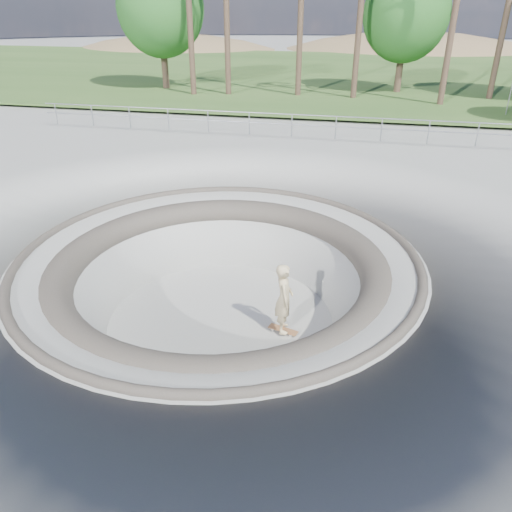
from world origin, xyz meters
name	(u,v)px	position (x,y,z in m)	size (l,w,h in m)	color
ground	(219,256)	(0.00, 0.00, 0.00)	(180.00, 180.00, 0.00)	gray
skate_bowl	(221,316)	(0.00, 0.00, -1.83)	(14.00, 14.00, 4.10)	gray
grass_strip	(332,73)	(0.00, 34.00, 0.22)	(180.00, 36.00, 0.12)	#305020
distant_hills	(372,110)	(3.78, 57.17, -7.02)	(103.20, 45.00, 28.60)	olive
safety_railing	(292,125)	(0.00, 12.00, 0.69)	(25.00, 0.06, 1.03)	gray
skateboard	(283,330)	(1.75, -0.25, -1.83)	(0.83, 0.45, 0.08)	brown
skater	(284,298)	(1.75, -0.25, -0.87)	(0.69, 0.45, 1.90)	#D1BA87
bushy_tree_left	(160,7)	(-10.57, 23.26, 5.33)	(5.76, 5.24, 8.31)	brown
bushy_tree_mid	(406,14)	(5.07, 25.10, 4.97)	(5.37, 4.88, 7.75)	brown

